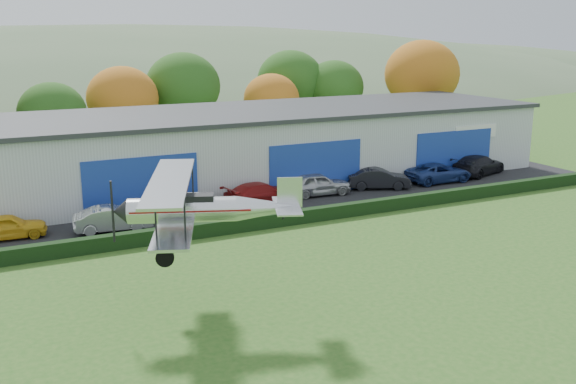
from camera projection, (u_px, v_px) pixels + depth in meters
name	position (u px, v px, depth m)	size (l,w,h in m)	color
ground	(484.00, 340.00, 23.64)	(300.00, 300.00, 0.00)	#29581B
apron	(296.00, 200.00, 43.21)	(48.00, 9.00, 0.05)	black
hedge	(332.00, 212.00, 38.94)	(46.00, 0.60, 0.80)	black
hangar	(278.00, 143.00, 49.51)	(40.60, 12.60, 5.30)	#B2B7BC
tree_belt	(176.00, 93.00, 58.04)	(75.70, 13.22, 10.12)	#3D2614
distant_hills	(29.00, 141.00, 146.82)	(430.00, 196.00, 56.00)	#4C6642
car_0	(7.00, 226.00, 34.91)	(1.61, 4.00, 1.36)	gold
car_1	(113.00, 219.00, 36.29)	(1.49, 4.28, 1.41)	silver
car_2	(204.00, 207.00, 38.77)	(2.37, 5.13, 1.43)	maroon
car_3	(261.00, 194.00, 41.70)	(2.08, 5.12, 1.49)	maroon
car_4	(317.00, 184.00, 44.22)	(1.85, 4.60, 1.57)	silver
car_5	(379.00, 179.00, 46.05)	(1.55, 4.44, 1.46)	black
car_6	(439.00, 173.00, 48.13)	(2.34, 5.07, 1.41)	navy
car_7	(478.00, 165.00, 50.59)	(2.19, 5.39, 1.56)	black
biplane	(199.00, 207.00, 24.57)	(7.22, 8.12, 3.07)	silver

